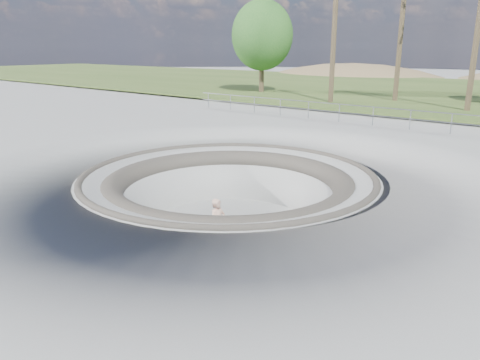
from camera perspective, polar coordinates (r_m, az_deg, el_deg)
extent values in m
plane|color=#A1A09C|center=(16.29, -1.41, 0.67)|extent=(180.00, 180.00, 0.00)
torus|color=#A1A09C|center=(16.93, -1.37, -5.87)|extent=(14.00, 14.00, 4.00)
cylinder|color=#A1A09C|center=(16.91, -1.37, -5.71)|extent=(6.60, 6.60, 0.10)
torus|color=#4B453C|center=(16.29, -1.41, 0.60)|extent=(10.24, 10.24, 0.24)
torus|color=#4B453C|center=(16.41, -1.40, -0.85)|extent=(8.91, 8.91, 0.81)
cube|color=#394F1F|center=(47.25, 26.74, 9.41)|extent=(180.00, 36.00, 0.12)
ellipsoid|color=olive|center=(75.06, 13.25, 7.41)|extent=(50.40, 36.00, 23.40)
cylinder|color=gray|center=(26.22, 15.99, 8.55)|extent=(25.00, 0.05, 0.05)
cylinder|color=gray|center=(26.28, 15.91, 7.58)|extent=(25.00, 0.05, 0.05)
cube|color=brown|center=(14.90, -2.68, -8.37)|extent=(0.75, 0.34, 0.02)
cylinder|color=#A6A6AB|center=(14.91, -2.68, -8.48)|extent=(0.06, 0.15, 0.03)
cylinder|color=#A6A6AB|center=(14.91, -2.68, -8.48)|extent=(0.06, 0.15, 0.03)
cylinder|color=beige|center=(14.91, -2.68, -8.50)|extent=(0.06, 0.04, 0.06)
cylinder|color=beige|center=(14.91, -2.68, -8.50)|extent=(0.06, 0.04, 0.06)
cylinder|color=beige|center=(14.91, -2.68, -8.50)|extent=(0.06, 0.04, 0.06)
cylinder|color=beige|center=(14.91, -2.68, -8.50)|extent=(0.06, 0.04, 0.06)
imported|color=#D9A78D|center=(14.58, -2.72, -5.42)|extent=(0.43, 0.62, 1.63)
cylinder|color=brown|center=(35.75, 11.43, 17.71)|extent=(0.36, 0.36, 10.73)
cylinder|color=brown|center=(37.99, 18.94, 15.73)|extent=(0.36, 0.36, 8.95)
cylinder|color=brown|center=(33.82, 27.24, 17.84)|extent=(0.36, 0.36, 12.37)
cylinder|color=brown|center=(43.22, 2.65, 13.66)|extent=(0.44, 0.44, 4.69)
ellipsoid|color=#1D561D|center=(43.19, 2.70, 17.21)|extent=(5.60, 5.09, 6.11)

